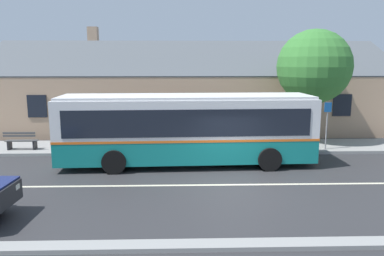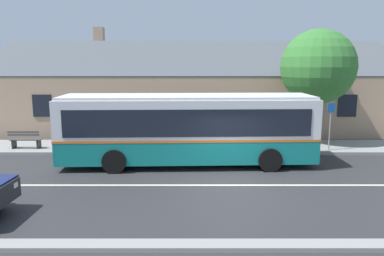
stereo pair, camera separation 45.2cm
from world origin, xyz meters
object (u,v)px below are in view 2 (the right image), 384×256
object	(u,v)px
street_tree_primary	(319,69)
bus_stop_sign	(330,121)
transit_bus	(187,128)
bench_by_building	(25,141)
bench_down_street	(119,139)

from	to	relation	value
street_tree_primary	bus_stop_sign	distance (m)	3.06
transit_bus	bench_by_building	distance (m)	8.75
bench_by_building	street_tree_primary	xyz separation A→B (m)	(15.31, 1.36, 3.60)
bench_by_building	bus_stop_sign	distance (m)	15.45
bench_down_street	bus_stop_sign	xyz separation A→B (m)	(10.69, -0.85, 1.07)
bench_by_building	bus_stop_sign	size ratio (longest dim) A/B	0.66
transit_bus	bench_down_street	size ratio (longest dim) A/B	6.86
transit_bus	bus_stop_sign	size ratio (longest dim) A/B	4.68
transit_bus	bench_by_building	bearing A→B (deg)	163.59
bus_stop_sign	bench_by_building	bearing A→B (deg)	178.66
transit_bus	street_tree_primary	xyz separation A→B (m)	(6.99, 3.81, 2.49)
bench_down_street	street_tree_primary	world-z (taller)	street_tree_primary
bench_by_building	street_tree_primary	size ratio (longest dim) A/B	0.25
bench_by_building	bench_down_street	xyz separation A→B (m)	(4.72, 0.49, 0.00)
street_tree_primary	bench_by_building	bearing A→B (deg)	-174.92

